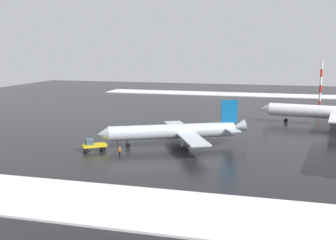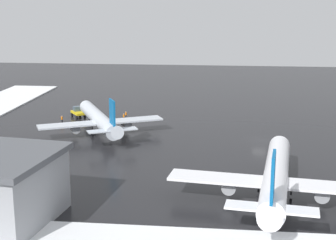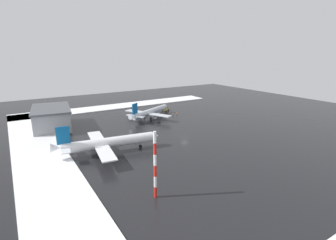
{
  "view_description": "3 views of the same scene",
  "coord_description": "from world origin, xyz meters",
  "px_view_note": "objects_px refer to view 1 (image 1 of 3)",
  "views": [
    {
      "loc": [
        -114.41,
        -18.43,
        19.83
      ],
      "look_at": [
        -21.24,
        6.87,
        3.26
      ],
      "focal_mm": 45.0,
      "sensor_mm": 36.0,
      "label": 1
    },
    {
      "loc": [
        -7.36,
        -99.42,
        27.02
      ],
      "look_at": [
        -18.81,
        6.25,
        2.25
      ],
      "focal_mm": 55.0,
      "sensor_mm": 36.0,
      "label": 2
    },
    {
      "loc": [
        78.28,
        -56.23,
        32.34
      ],
      "look_at": [
        -11.18,
        -0.73,
        4.23
      ],
      "focal_mm": 28.0,
      "sensor_mm": 36.0,
      "label": 3
    }
  ],
  "objects_px": {
    "airplane_distant_tail": "(176,131)",
    "airplane_foreground_jet": "(331,112)",
    "pushback_tug": "(93,145)",
    "ground_crew_beside_wing": "(120,151)",
    "ground_crew_near_tug": "(117,135)",
    "antenna_mast": "(321,85)",
    "ground_crew_by_nose_gear": "(127,135)"
  },
  "relations": [
    {
      "from": "airplane_distant_tail",
      "to": "airplane_foreground_jet",
      "type": "xyz_separation_m",
      "value": [
        32.88,
        -33.01,
        0.41
      ]
    },
    {
      "from": "pushback_tug",
      "to": "ground_crew_beside_wing",
      "type": "relative_size",
      "value": 2.93
    },
    {
      "from": "ground_crew_near_tug",
      "to": "antenna_mast",
      "type": "bearing_deg",
      "value": -92.94
    },
    {
      "from": "ground_crew_beside_wing",
      "to": "ground_crew_near_tug",
      "type": "bearing_deg",
      "value": -133.06
    },
    {
      "from": "airplane_foreground_jet",
      "to": "ground_crew_by_nose_gear",
      "type": "distance_m",
      "value": 54.05
    },
    {
      "from": "airplane_foreground_jet",
      "to": "antenna_mast",
      "type": "bearing_deg",
      "value": -81.94
    },
    {
      "from": "airplane_foreground_jet",
      "to": "ground_crew_near_tug",
      "type": "bearing_deg",
      "value": 40.12
    },
    {
      "from": "ground_crew_by_nose_gear",
      "to": "antenna_mast",
      "type": "relative_size",
      "value": 0.11
    },
    {
      "from": "airplane_distant_tail",
      "to": "ground_crew_beside_wing",
      "type": "relative_size",
      "value": 16.85
    },
    {
      "from": "pushback_tug",
      "to": "ground_crew_beside_wing",
      "type": "distance_m",
      "value": 6.56
    },
    {
      "from": "airplane_foreground_jet",
      "to": "antenna_mast",
      "type": "height_order",
      "value": "antenna_mast"
    },
    {
      "from": "ground_crew_near_tug",
      "to": "ground_crew_by_nose_gear",
      "type": "distance_m",
      "value": 2.22
    },
    {
      "from": "ground_crew_near_tug",
      "to": "antenna_mast",
      "type": "distance_m",
      "value": 77.62
    },
    {
      "from": "airplane_foreground_jet",
      "to": "ground_crew_beside_wing",
      "type": "bearing_deg",
      "value": 54.24
    },
    {
      "from": "ground_crew_near_tug",
      "to": "ground_crew_beside_wing",
      "type": "distance_m",
      "value": 14.77
    },
    {
      "from": "airplane_foreground_jet",
      "to": "airplane_distant_tail",
      "type": "bearing_deg",
      "value": 52.51
    },
    {
      "from": "airplane_distant_tail",
      "to": "antenna_mast",
      "type": "distance_m",
      "value": 72.44
    },
    {
      "from": "airplane_foreground_jet",
      "to": "pushback_tug",
      "type": "xyz_separation_m",
      "value": [
        -41.59,
        47.39,
        -2.16
      ]
    },
    {
      "from": "ground_crew_by_nose_gear",
      "to": "ground_crew_beside_wing",
      "type": "distance_m",
      "value": 13.94
    },
    {
      "from": "ground_crew_near_tug",
      "to": "ground_crew_beside_wing",
      "type": "relative_size",
      "value": 1.0
    },
    {
      "from": "ground_crew_by_nose_gear",
      "to": "ground_crew_beside_wing",
      "type": "height_order",
      "value": "same"
    },
    {
      "from": "pushback_tug",
      "to": "ground_crew_beside_wing",
      "type": "height_order",
      "value": "pushback_tug"
    },
    {
      "from": "airplane_foreground_jet",
      "to": "antenna_mast",
      "type": "relative_size",
      "value": 2.24
    },
    {
      "from": "airplane_distant_tail",
      "to": "ground_crew_near_tug",
      "type": "height_order",
      "value": "airplane_distant_tail"
    },
    {
      "from": "ground_crew_by_nose_gear",
      "to": "ground_crew_beside_wing",
      "type": "bearing_deg",
      "value": -4.66
    },
    {
      "from": "airplane_distant_tail",
      "to": "airplane_foreground_jet",
      "type": "height_order",
      "value": "airplane_foreground_jet"
    },
    {
      "from": "pushback_tug",
      "to": "airplane_foreground_jet",
      "type": "bearing_deg",
      "value": -174.83
    },
    {
      "from": "ground_crew_near_tug",
      "to": "airplane_distant_tail",
      "type": "bearing_deg",
      "value": -157.34
    },
    {
      "from": "ground_crew_near_tug",
      "to": "ground_crew_by_nose_gear",
      "type": "bearing_deg",
      "value": -147.93
    },
    {
      "from": "airplane_distant_tail",
      "to": "ground_crew_near_tug",
      "type": "relative_size",
      "value": 16.85
    },
    {
      "from": "airplane_distant_tail",
      "to": "pushback_tug",
      "type": "relative_size",
      "value": 5.75
    },
    {
      "from": "airplane_distant_tail",
      "to": "ground_crew_by_nose_gear",
      "type": "bearing_deg",
      "value": -39.7
    }
  ]
}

